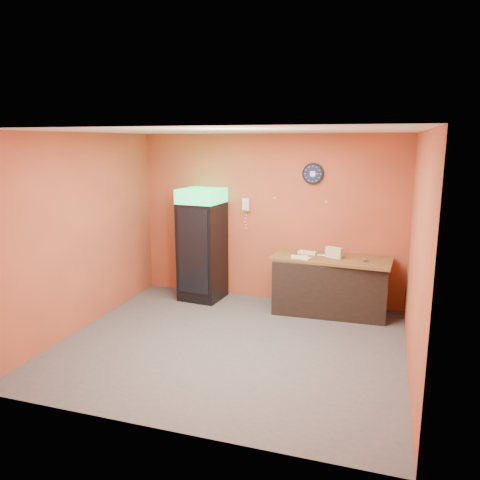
% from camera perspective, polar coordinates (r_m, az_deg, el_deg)
% --- Properties ---
extents(floor, '(4.50, 4.50, 0.00)m').
position_cam_1_polar(floor, '(6.45, -1.11, -12.56)').
color(floor, '#47474C').
rests_on(floor, ground).
extents(back_wall, '(4.50, 0.02, 2.80)m').
position_cam_1_polar(back_wall, '(7.89, 3.52, 2.64)').
color(back_wall, '#BC5A35').
rests_on(back_wall, floor).
extents(left_wall, '(0.02, 4.00, 2.80)m').
position_cam_1_polar(left_wall, '(7.04, -18.77, 0.88)').
color(left_wall, '#BC5A35').
rests_on(left_wall, floor).
extents(right_wall, '(0.02, 4.00, 2.80)m').
position_cam_1_polar(right_wall, '(5.71, 20.76, -1.77)').
color(right_wall, '#BC5A35').
rests_on(right_wall, floor).
extents(ceiling, '(4.50, 4.00, 0.02)m').
position_cam_1_polar(ceiling, '(5.87, -1.22, 13.16)').
color(ceiling, white).
rests_on(ceiling, back_wall).
extents(beverage_cooler, '(0.72, 0.73, 1.90)m').
position_cam_1_polar(beverage_cooler, '(7.94, -4.70, -0.78)').
color(beverage_cooler, black).
rests_on(beverage_cooler, floor).
extents(prep_counter, '(1.74, 0.81, 0.86)m').
position_cam_1_polar(prep_counter, '(7.56, 10.89, -5.55)').
color(prep_counter, black).
rests_on(prep_counter, floor).
extents(wall_clock, '(0.34, 0.06, 0.34)m').
position_cam_1_polar(wall_clock, '(7.63, 8.88, 7.99)').
color(wall_clock, black).
rests_on(wall_clock, back_wall).
extents(wall_phone, '(0.11, 0.10, 0.21)m').
position_cam_1_polar(wall_phone, '(7.91, 0.71, 4.36)').
color(wall_phone, white).
rests_on(wall_phone, back_wall).
extents(butcher_paper, '(1.88, 0.92, 0.04)m').
position_cam_1_polar(butcher_paper, '(7.44, 11.03, -2.25)').
color(butcher_paper, brown).
rests_on(butcher_paper, prep_counter).
extents(sub_roll_stack, '(0.28, 0.17, 0.17)m').
position_cam_1_polar(sub_roll_stack, '(7.40, 11.38, -1.51)').
color(sub_roll_stack, beige).
rests_on(sub_roll_stack, butcher_paper).
extents(wrapped_sandwich_left, '(0.27, 0.15, 0.04)m').
position_cam_1_polar(wrapped_sandwich_left, '(7.30, 7.25, -2.08)').
color(wrapped_sandwich_left, white).
rests_on(wrapped_sandwich_left, butcher_paper).
extents(wrapped_sandwich_mid, '(0.27, 0.18, 0.04)m').
position_cam_1_polar(wrapped_sandwich_mid, '(7.26, 7.64, -2.17)').
color(wrapped_sandwich_mid, white).
rests_on(wrapped_sandwich_mid, butcher_paper).
extents(wrapped_sandwich_right, '(0.31, 0.16, 0.04)m').
position_cam_1_polar(wrapped_sandwich_right, '(7.60, 8.21, -1.53)').
color(wrapped_sandwich_right, white).
rests_on(wrapped_sandwich_right, butcher_paper).
extents(kitchen_tool, '(0.06, 0.06, 0.06)m').
position_cam_1_polar(kitchen_tool, '(7.49, 10.52, -1.74)').
color(kitchen_tool, silver).
rests_on(kitchen_tool, butcher_paper).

